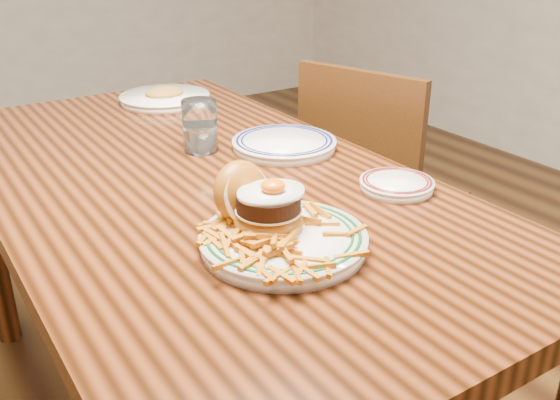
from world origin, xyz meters
TOP-DOWN VIEW (x-y plane):
  - table at (0.00, 0.00)m, footprint 0.85×1.60m
  - chair_right at (0.69, 0.18)m, footprint 0.52×0.52m
  - main_plate at (-0.03, -0.37)m, footprint 0.29×0.30m
  - side_plate at (0.31, -0.30)m, footprint 0.15×0.15m
  - rear_plate at (0.25, 0.03)m, footprint 0.26×0.26m
  - water_glass at (0.08, 0.14)m, footprint 0.08×0.08m
  - far_plate at (0.18, 0.59)m, footprint 0.27×0.27m

SIDE VIEW (x-z plane):
  - chair_right at x=0.69m, z-range 0.03..0.92m
  - table at x=0.00m, z-range 0.29..1.04m
  - side_plate at x=0.31m, z-range 0.75..0.78m
  - rear_plate at x=0.25m, z-range 0.75..0.78m
  - far_plate at x=0.18m, z-range 0.74..0.79m
  - main_plate at x=-0.03m, z-range 0.72..0.86m
  - water_glass at x=0.08m, z-range 0.74..0.87m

